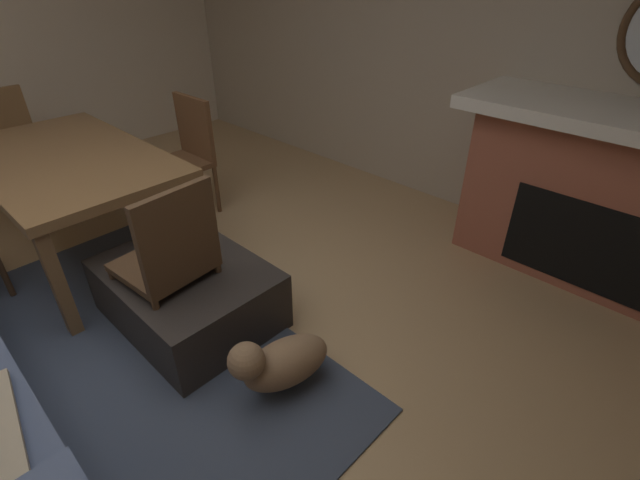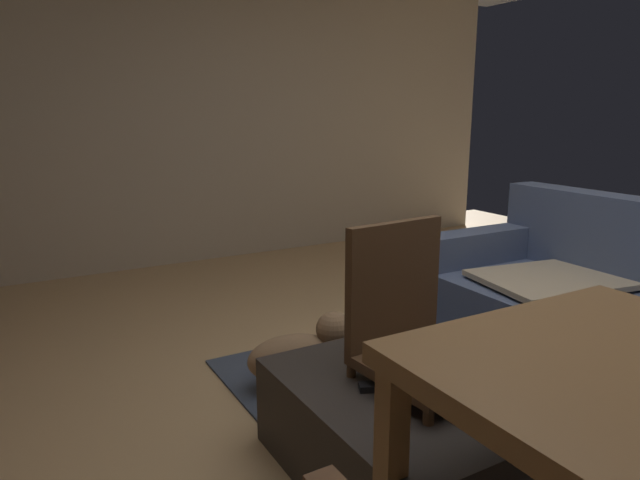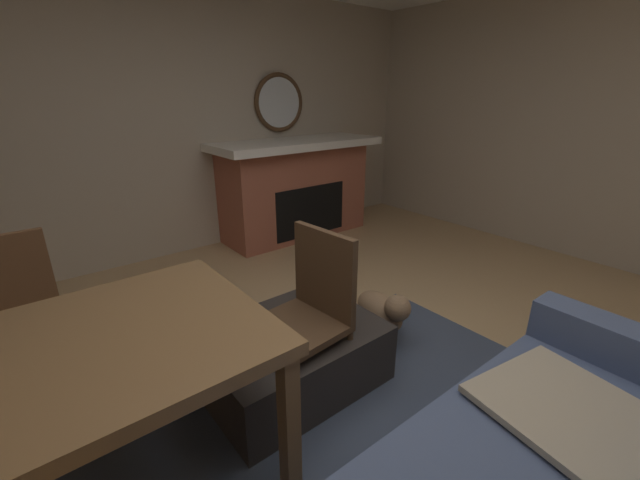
{
  "view_description": "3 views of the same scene",
  "coord_description": "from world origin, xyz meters",
  "views": [
    {
      "loc": [
        -1.84,
        0.51,
        1.84
      ],
      "look_at": [
        -0.41,
        -0.99,
        0.53
      ],
      "focal_mm": 25.37,
      "sensor_mm": 36.0,
      "label": 1
    },
    {
      "loc": [
        1.6,
        -1.64,
        1.34
      ],
      "look_at": [
        -0.17,
        -0.62,
        0.87
      ],
      "focal_mm": 31.82,
      "sensor_mm": 36.0,
      "label": 2
    },
    {
      "loc": [
        1.21,
        1.16,
        1.62
      ],
      "look_at": [
        0.03,
        -0.3,
        0.92
      ],
      "focal_mm": 22.41,
      "sensor_mm": 36.0,
      "label": 3
    }
  ],
  "objects": [
    {
      "name": "floor",
      "position": [
        0.0,
        0.0,
        0.0
      ],
      "size": [
        7.94,
        7.94,
        0.0
      ],
      "primitive_type": "plane",
      "color": "tan"
    },
    {
      "name": "wall_back_fireplace_side",
      "position": [
        0.0,
        -2.92,
        1.3
      ],
      "size": [
        7.02,
        0.12,
        2.6
      ],
      "primitive_type": "cube",
      "color": "#B7A893",
      "rests_on": "ground"
    },
    {
      "name": "area_rug",
      "position": [
        0.13,
        0.23,
        0.01
      ],
      "size": [
        2.6,
        2.0,
        0.01
      ],
      "primitive_type": "cube",
      "color": "#3D475B",
      "rests_on": "ground"
    },
    {
      "name": "fireplace",
      "position": [
        -1.42,
        -2.54,
        0.56
      ],
      "size": [
        1.92,
        0.76,
        1.11
      ],
      "color": "#9E5642",
      "rests_on": "ground"
    },
    {
      "name": "ottoman_coffee_table",
      "position": [
        0.13,
        -0.45,
        0.18
      ],
      "size": [
        0.98,
        0.74,
        0.36
      ],
      "primitive_type": "cube",
      "color": "#2D2826",
      "rests_on": "ground"
    },
    {
      "name": "tv_remote",
      "position": [
        0.1,
        -0.53,
        0.37
      ],
      "size": [
        0.11,
        0.17,
        0.02
      ],
      "primitive_type": "cube",
      "rotation": [
        0.0,
        0.0,
        -0.43
      ],
      "color": "black",
      "rests_on": "ottoman_coffee_table"
    },
    {
      "name": "dining_table",
      "position": [
        1.31,
        -0.35,
        0.67
      ],
      "size": [
        1.73,
        1.0,
        0.74
      ],
      "color": "brown",
      "rests_on": "ground"
    },
    {
      "name": "dining_chair_east",
      "position": [
        2.57,
        -0.35,
        0.52
      ],
      "size": [
        0.45,
        0.45,
        0.93
      ],
      "color": "brown",
      "rests_on": "ground"
    },
    {
      "name": "dining_chair_west",
      "position": [
        0.05,
        -0.36,
        0.52
      ],
      "size": [
        0.48,
        0.48,
        0.93
      ],
      "color": "#513823",
      "rests_on": "ground"
    },
    {
      "name": "dining_chair_south",
      "position": [
        1.31,
        -1.24,
        0.52
      ],
      "size": [
        0.45,
        0.45,
        0.93
      ],
      "color": "brown",
      "rests_on": "ground"
    },
    {
      "name": "small_dog",
      "position": [
        -0.65,
        -0.46,
        0.19
      ],
      "size": [
        0.33,
        0.53,
        0.33
      ],
      "color": "#8C6B4C",
      "rests_on": "ground"
    }
  ]
}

